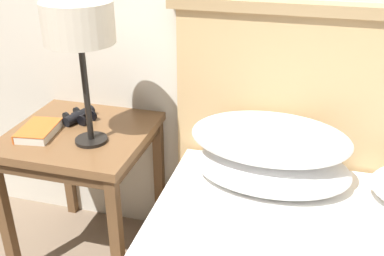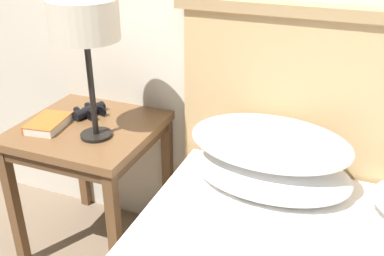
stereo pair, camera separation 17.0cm
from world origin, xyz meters
name	(u,v)px [view 2 (the right image)]	position (x,y,z in m)	size (l,w,h in m)	color
nightstand	(90,142)	(-0.64, 0.82, 0.56)	(0.58, 0.58, 0.65)	brown
table_lamp	(85,24)	(-0.55, 0.74, 1.12)	(0.26, 0.26, 0.56)	black
book_on_nightstand	(48,123)	(-0.79, 0.73, 0.67)	(0.16, 0.21, 0.04)	silver
binoculars_pair	(90,111)	(-0.69, 0.90, 0.67)	(0.15, 0.16, 0.05)	black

